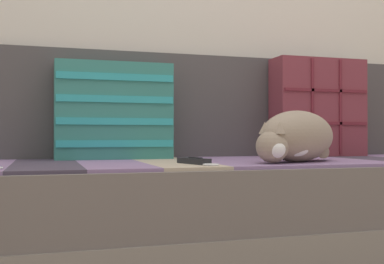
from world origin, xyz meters
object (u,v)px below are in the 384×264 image
Objects in this scene: throw_pillow_striped at (114,111)px; sleeping_cat at (296,138)px; throw_pillow_quilted at (318,108)px; couch at (221,210)px; game_remote_near at (195,161)px.

throw_pillow_striped is 1.11× the size of sleeping_cat.
throw_pillow_quilted is at bearing 50.29° from sleeping_cat.
game_remote_near is at bearing -128.12° from couch.
throw_pillow_quilted reaches higher than throw_pillow_striped.
couch is 4.99× the size of sleeping_cat.
sleeping_cat is at bearing 0.30° from game_remote_near.
throw_pillow_quilted is at bearing 20.05° from couch.
throw_pillow_quilted is 0.88m from throw_pillow_striped.
throw_pillow_striped reaches higher than sleeping_cat.
game_remote_near is at bearing -179.70° from sleeping_cat.
couch is 0.67m from throw_pillow_quilted.
throw_pillow_quilted reaches higher than couch.
throw_pillow_quilted is (0.52, 0.19, 0.39)m from couch.
couch is 0.55m from throw_pillow_striped.
throw_pillow_striped is 0.68m from sleeping_cat.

